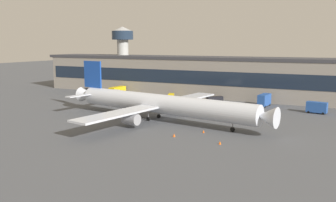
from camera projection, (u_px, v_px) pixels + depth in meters
The scene contains 13 objects.
ground_plane at pixel (166, 119), 102.07m from camera, with size 600.00×600.00×0.00m, color #4C4F54.
terminal_building at pixel (222, 77), 144.95m from camera, with size 166.61×18.40×16.06m.
airliner at pixel (159, 104), 100.08m from camera, with size 65.71×56.87×15.84m.
control_tower at pixel (123, 50), 168.50m from camera, with size 9.96×9.96×29.17m.
pushback_tractor at pixel (88, 90), 158.87m from camera, with size 5.36×3.91×1.75m.
stair_truck at pixel (317, 107), 110.43m from camera, with size 6.27×3.20×3.55m.
fuel_truck at pixel (118, 90), 151.47m from camera, with size 3.17×8.52×3.35m.
baggage_tug at pixel (171, 96), 141.29m from camera, with size 3.01×4.04×1.85m.
catering_truck at pixel (264, 100), 123.30m from camera, with size 3.39×7.45×4.15m.
belt_loader at pixel (215, 99), 132.72m from camera, with size 5.65×6.19×1.95m.
traffic_cone_0 at pixel (204, 131), 86.68m from camera, with size 0.50×0.50×0.63m, color #F2590C.
traffic_cone_1 at pixel (174, 135), 82.91m from camera, with size 0.59×0.59×0.74m, color #F2590C.
traffic_cone_2 at pixel (220, 143), 76.67m from camera, with size 0.56×0.56×0.70m, color #F2590C.
Camera 1 is at (44.97, -89.28, 21.24)m, focal length 38.40 mm.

